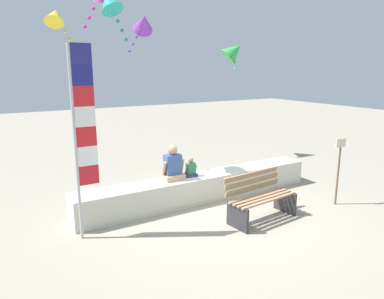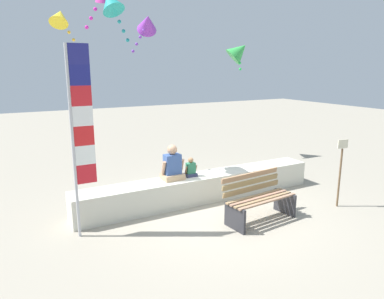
# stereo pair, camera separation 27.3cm
# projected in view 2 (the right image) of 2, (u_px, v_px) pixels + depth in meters

# --- Properties ---
(ground_plane) EXTENTS (40.00, 40.00, 0.00)m
(ground_plane) POSITION_uv_depth(u_px,v_px,m) (222.00, 213.00, 7.13)
(ground_plane) COLOR gray
(seawall_ledge) EXTENTS (5.59, 0.62, 0.57)m
(seawall_ledge) POSITION_uv_depth(u_px,v_px,m) (201.00, 187.00, 7.80)
(seawall_ledge) COLOR beige
(seawall_ledge) RESTS_ON ground
(park_bench) EXTENTS (1.48, 0.74, 0.88)m
(park_bench) POSITION_uv_depth(u_px,v_px,m) (259.00, 200.00, 6.74)
(park_bench) COLOR #99755B
(park_bench) RESTS_ON ground
(person_adult) EXTENTS (0.49, 0.36, 0.74)m
(person_adult) POSITION_uv_depth(u_px,v_px,m) (172.00, 166.00, 7.39)
(person_adult) COLOR tan
(person_adult) RESTS_ON seawall_ledge
(person_child) EXTENTS (0.27, 0.20, 0.42)m
(person_child) POSITION_uv_depth(u_px,v_px,m) (191.00, 169.00, 7.62)
(person_child) COLOR navy
(person_child) RESTS_ON seawall_ledge
(flag_banner) EXTENTS (0.38, 0.05, 3.23)m
(flag_banner) POSITION_uv_depth(u_px,v_px,m) (79.00, 128.00, 5.78)
(flag_banner) COLOR #B7B7BC
(flag_banner) RESTS_ON ground
(kite_green) EXTENTS (1.01, 0.92, 0.99)m
(kite_green) POSITION_uv_depth(u_px,v_px,m) (239.00, 51.00, 10.97)
(kite_green) COLOR green
(kite_teal) EXTENTS (0.74, 0.72, 1.05)m
(kite_teal) POSITION_uv_depth(u_px,v_px,m) (111.00, 3.00, 7.20)
(kite_teal) COLOR teal
(kite_purple) EXTENTS (0.77, 0.81, 1.11)m
(kite_purple) POSITION_uv_depth(u_px,v_px,m) (147.00, 23.00, 9.29)
(kite_purple) COLOR purple
(kite_yellow) EXTENTS (0.74, 0.74, 1.06)m
(kite_yellow) POSITION_uv_depth(u_px,v_px,m) (60.00, 17.00, 8.67)
(kite_yellow) COLOR yellow
(sign_post) EXTENTS (0.24, 0.06, 1.44)m
(sign_post) POSITION_uv_depth(u_px,v_px,m) (341.00, 168.00, 7.29)
(sign_post) COLOR brown
(sign_post) RESTS_ON ground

